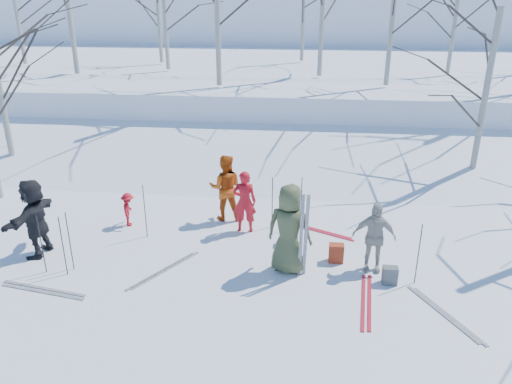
# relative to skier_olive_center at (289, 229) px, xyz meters

# --- Properties ---
(ground) EXTENTS (120.00, 120.00, 0.00)m
(ground) POSITION_rel_skier_olive_center_xyz_m (-0.81, -0.35, -0.98)
(ground) COLOR white
(ground) RESTS_ON ground
(snow_ramp) EXTENTS (70.00, 9.49, 4.12)m
(snow_ramp) POSITION_rel_skier_olive_center_xyz_m (-0.81, 6.65, -0.83)
(snow_ramp) COLOR white
(snow_ramp) RESTS_ON ground
(snow_plateau) EXTENTS (70.00, 18.00, 2.20)m
(snow_plateau) POSITION_rel_skier_olive_center_xyz_m (-0.81, 16.65, 0.02)
(snow_plateau) COLOR white
(snow_plateau) RESTS_ON ground
(far_hill) EXTENTS (90.00, 30.00, 6.00)m
(far_hill) POSITION_rel_skier_olive_center_xyz_m (-0.81, 37.65, 1.02)
(far_hill) COLOR white
(far_hill) RESTS_ON ground
(skier_olive_center) EXTENTS (1.08, 0.84, 1.95)m
(skier_olive_center) POSITION_rel_skier_olive_center_xyz_m (0.00, 0.00, 0.00)
(skier_olive_center) COLOR #424B2D
(skier_olive_center) RESTS_ON ground
(skier_red_north) EXTENTS (0.59, 0.40, 1.57)m
(skier_red_north) POSITION_rel_skier_olive_center_xyz_m (-1.15, 1.75, -0.19)
(skier_red_north) COLOR red
(skier_red_north) RESTS_ON ground
(skier_redor_behind) EXTENTS (0.89, 0.72, 1.74)m
(skier_redor_behind) POSITION_rel_skier_olive_center_xyz_m (-1.72, 2.40, -0.11)
(skier_redor_behind) COLOR #B4470D
(skier_redor_behind) RESTS_ON ground
(skier_red_seated) EXTENTS (0.44, 0.62, 0.87)m
(skier_red_seated) POSITION_rel_skier_olive_center_xyz_m (-4.10, 1.75, -0.54)
(skier_red_seated) COLOR red
(skier_red_seated) RESTS_ON ground
(skier_cream_east) EXTENTS (0.93, 0.44, 1.55)m
(skier_cream_east) POSITION_rel_skier_olive_center_xyz_m (1.77, 0.21, -0.20)
(skier_cream_east) COLOR beige
(skier_cream_east) RESTS_ON ground
(skier_grey_west) EXTENTS (0.70, 1.72, 1.80)m
(skier_grey_west) POSITION_rel_skier_olive_center_xyz_m (-5.62, 0.13, -0.07)
(skier_grey_west) COLOR black
(skier_grey_west) RESTS_ON ground
(dog) EXTENTS (0.45, 0.62, 0.48)m
(dog) POSITION_rel_skier_olive_center_xyz_m (0.19, 0.08, -0.74)
(dog) COLOR black
(dog) RESTS_ON ground
(upright_ski_left) EXTENTS (0.10, 0.16, 1.90)m
(upright_ski_left) POSITION_rel_skier_olive_center_xyz_m (0.25, -0.24, -0.03)
(upright_ski_left) COLOR silver
(upright_ski_left) RESTS_ON ground
(upright_ski_right) EXTENTS (0.11, 0.23, 1.89)m
(upright_ski_right) POSITION_rel_skier_olive_center_xyz_m (0.35, -0.22, -0.03)
(upright_ski_right) COLOR silver
(upright_ski_right) RESTS_ON ground
(ski_pair_a) EXTENTS (1.78, 2.07, 0.02)m
(ski_pair_a) POSITION_rel_skier_olive_center_xyz_m (2.96, -1.28, -0.97)
(ski_pair_a) COLOR silver
(ski_pair_a) RESTS_ON ground
(ski_pair_b) EXTENTS (1.72, 2.06, 0.02)m
(ski_pair_b) POSITION_rel_skier_olive_center_xyz_m (0.64, 1.93, -0.97)
(ski_pair_b) COLOR #AF1929
(ski_pair_b) RESTS_ON ground
(ski_pair_c) EXTENTS (1.91, 2.08, 0.02)m
(ski_pair_c) POSITION_rel_skier_olive_center_xyz_m (-2.64, -0.31, -0.97)
(ski_pair_c) COLOR silver
(ski_pair_c) RESTS_ON ground
(ski_pair_d) EXTENTS (0.61, 1.94, 0.02)m
(ski_pair_d) POSITION_rel_skier_olive_center_xyz_m (1.56, -1.01, -0.97)
(ski_pair_d) COLOR #AF1929
(ski_pair_d) RESTS_ON ground
(ski_pair_e) EXTENTS (0.86, 1.97, 0.02)m
(ski_pair_e) POSITION_rel_skier_olive_center_xyz_m (-4.84, -1.29, -0.97)
(ski_pair_e) COLOR silver
(ski_pair_e) RESTS_ON ground
(ski_pole_a) EXTENTS (0.02, 0.02, 1.34)m
(ski_pole_a) POSITION_rel_skier_olive_center_xyz_m (2.60, -0.25, -0.31)
(ski_pole_a) COLOR black
(ski_pole_a) RESTS_ON ground
(ski_pole_b) EXTENTS (0.02, 0.02, 1.34)m
(ski_pole_b) POSITION_rel_skier_olive_center_xyz_m (-4.59, -0.43, -0.31)
(ski_pole_b) COLOR black
(ski_pole_b) RESTS_ON ground
(ski_pole_c) EXTENTS (0.02, 0.02, 1.34)m
(ski_pole_c) POSITION_rel_skier_olive_center_xyz_m (0.22, 2.12, -0.31)
(ski_pole_c) COLOR black
(ski_pole_c) RESTS_ON ground
(ski_pole_d) EXTENTS (0.02, 0.02, 1.34)m
(ski_pole_d) POSITION_rel_skier_olive_center_xyz_m (-4.63, -0.66, -0.31)
(ski_pole_d) COLOR black
(ski_pole_d) RESTS_ON ground
(ski_pole_e) EXTENTS (0.02, 0.02, 1.34)m
(ski_pole_e) POSITION_rel_skier_olive_center_xyz_m (-5.11, -0.62, -0.31)
(ski_pole_e) COLOR black
(ski_pole_e) RESTS_ON ground
(ski_pole_f) EXTENTS (0.02, 0.02, 1.34)m
(ski_pole_f) POSITION_rel_skier_olive_center_xyz_m (-0.49, 2.02, -0.31)
(ski_pole_f) COLOR black
(ski_pole_f) RESTS_ON ground
(ski_pole_g) EXTENTS (0.02, 0.02, 1.34)m
(ski_pole_g) POSITION_rel_skier_olive_center_xyz_m (-3.47, 1.18, -0.31)
(ski_pole_g) COLOR black
(ski_pole_g) RESTS_ON ground
(backpack_red) EXTENTS (0.32, 0.22, 0.42)m
(backpack_red) POSITION_rel_skier_olive_center_xyz_m (1.03, 0.46, -0.77)
(backpack_red) COLOR #9B2F17
(backpack_red) RESTS_ON ground
(backpack_grey) EXTENTS (0.30, 0.20, 0.38)m
(backpack_grey) POSITION_rel_skier_olive_center_xyz_m (2.08, -0.32, -0.79)
(backpack_grey) COLOR #505357
(backpack_grey) RESTS_ON ground
(backpack_dark) EXTENTS (0.34, 0.24, 0.40)m
(backpack_dark) POSITION_rel_skier_olive_center_xyz_m (0.01, 1.16, -0.78)
(backpack_dark) COLOR black
(backpack_dark) RESTS_ON ground
(birch_plateau_a) EXTENTS (4.22, 4.22, 5.17)m
(birch_plateau_a) POSITION_rel_skier_olive_center_xyz_m (3.18, 9.93, 3.81)
(birch_plateau_a) COLOR silver
(birch_plateau_a) RESTS_ON snow_plateau
(birch_plateau_b) EXTENTS (3.84, 3.84, 4.63)m
(birch_plateau_b) POSITION_rel_skier_olive_center_xyz_m (-5.94, 12.85, 3.54)
(birch_plateau_b) COLOR silver
(birch_plateau_b) RESTS_ON snow_plateau
(birch_plateau_e) EXTENTS (3.73, 3.73, 4.47)m
(birch_plateau_e) POSITION_rel_skier_olive_center_xyz_m (-6.83, 14.93, 3.46)
(birch_plateau_e) COLOR silver
(birch_plateau_e) RESTS_ON snow_plateau
(birch_plateau_f) EXTENTS (4.07, 4.07, 4.96)m
(birch_plateau_f) POSITION_rel_skier_olive_center_xyz_m (-13.17, 13.79, 3.71)
(birch_plateau_f) COLOR silver
(birch_plateau_f) RESTS_ON snow_plateau
(birch_plateau_j) EXTENTS (4.02, 4.02, 4.88)m
(birch_plateau_j) POSITION_rel_skier_olive_center_xyz_m (-0.08, 16.23, 3.67)
(birch_plateau_j) COLOR silver
(birch_plateau_j) RESTS_ON snow_plateau
(birch_plateau_k) EXTENTS (3.40, 3.40, 4.00)m
(birch_plateau_k) POSITION_rel_skier_olive_center_xyz_m (6.17, 13.01, 3.22)
(birch_plateau_k) COLOR silver
(birch_plateau_k) RESTS_ON snow_plateau
(birch_edge_e) EXTENTS (4.20, 4.20, 5.14)m
(birch_edge_e) POSITION_rel_skier_olive_center_xyz_m (5.35, 5.57, 1.60)
(birch_edge_e) COLOR silver
(birch_edge_e) RESTS_ON ground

